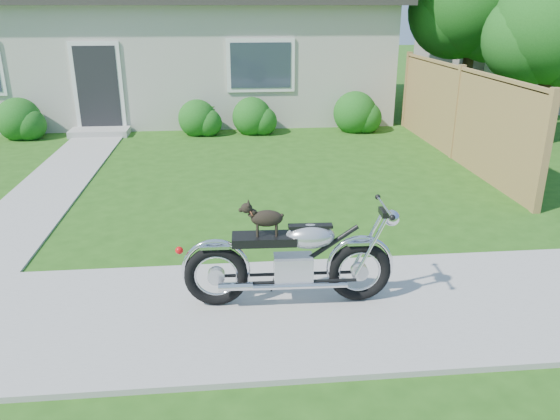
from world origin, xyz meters
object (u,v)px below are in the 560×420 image
(fence, at_px, (457,113))
(potted_plant_right, at_px, (207,120))
(house, at_px, (168,36))
(tree_far, at_px, (481,2))
(motorcycle_with_dog, at_px, (293,259))
(potted_plant_left, at_px, (21,123))

(fence, xyz_separation_m, potted_plant_right, (-5.16, 2.80, -0.58))
(fence, relative_size, potted_plant_right, 9.28)
(house, xyz_separation_m, tree_far, (8.27, -2.43, 0.92))
(motorcycle_with_dog, bearing_deg, potted_plant_right, 99.31)
(motorcycle_with_dog, bearing_deg, house, 102.56)
(potted_plant_right, xyz_separation_m, motorcycle_with_dog, (1.10, -8.45, 0.18))
(potted_plant_left, xyz_separation_m, potted_plant_right, (4.44, 0.00, 0.01))
(house, relative_size, fence, 1.90)
(tree_far, bearing_deg, fence, -117.25)
(house, bearing_deg, potted_plant_left, -133.79)
(house, bearing_deg, potted_plant_right, -71.66)
(tree_far, bearing_deg, house, 163.62)
(fence, distance_m, motorcycle_with_dog, 6.97)
(house, distance_m, potted_plant_right, 4.05)
(house, xyz_separation_m, potted_plant_left, (-3.30, -3.44, -1.81))
(potted_plant_left, relative_size, potted_plant_right, 0.98)
(fence, relative_size, motorcycle_with_dog, 2.98)
(potted_plant_right, bearing_deg, potted_plant_left, 180.00)
(potted_plant_left, bearing_deg, tree_far, 5.01)
(tree_far, bearing_deg, potted_plant_right, -171.90)
(potted_plant_left, height_order, motorcycle_with_dog, motorcycle_with_dog)
(potted_plant_left, bearing_deg, potted_plant_right, 0.00)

